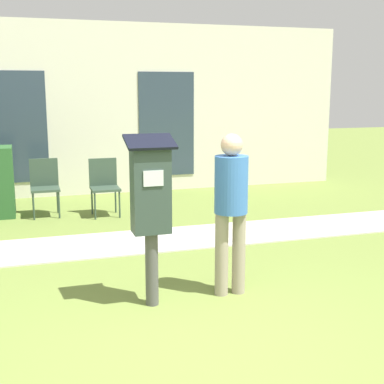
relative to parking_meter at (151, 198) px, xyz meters
name	(u,v)px	position (x,y,z in m)	size (l,w,h in m)	color
ground_plane	(211,357)	(0.19, -1.11, -1.02)	(40.00, 40.00, 0.00)	olive
sidewalk	(131,242)	(0.19, 2.05, -1.01)	(12.00, 1.10, 0.02)	beige
building_facade	(93,110)	(0.19, 5.62, 0.58)	(10.00, 0.26, 3.20)	silver
parking_meter	(151,198)	(0.00, 0.00, 0.00)	(0.44, 0.31, 1.59)	#4C4C4C
person_standing	(231,202)	(0.79, 0.04, -0.09)	(0.32, 0.32, 1.58)	gray
outdoor_chair_left	(45,183)	(-0.80, 4.01, -0.49)	(0.44, 0.44, 0.90)	#334738
outdoor_chair_middle	(104,182)	(0.10, 3.76, -0.49)	(0.44, 0.44, 0.90)	#334738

